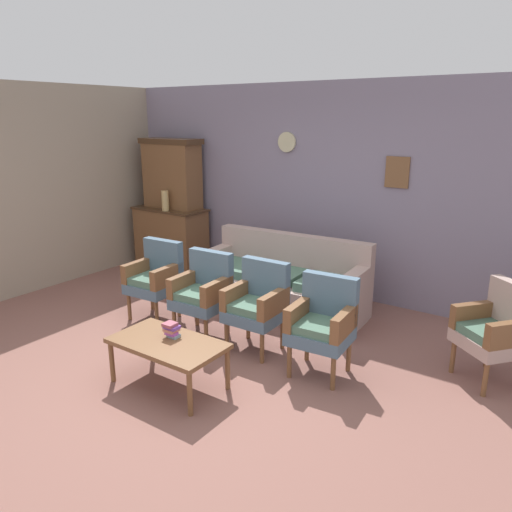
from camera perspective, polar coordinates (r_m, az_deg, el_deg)
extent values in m
plane|color=#84564C|center=(4.77, -7.01, -12.79)|extent=(7.68, 7.68, 0.00)
cube|color=gray|center=(6.45, 8.33, 7.44)|extent=(6.40, 0.06, 2.70)
cube|color=brown|center=(6.03, 16.02, 9.29)|extent=(0.28, 0.02, 0.36)
cylinder|color=beige|center=(6.64, 3.59, 13.02)|extent=(0.26, 0.03, 0.26)
cube|color=brown|center=(7.74, -9.77, 1.98)|extent=(1.10, 0.52, 0.90)
cube|color=#462D1B|center=(7.64, -9.93, 5.37)|extent=(1.16, 0.55, 0.03)
cube|color=brown|center=(7.62, -9.69, 9.09)|extent=(0.90, 0.36, 0.95)
cube|color=#462D1B|center=(7.58, -9.87, 12.95)|extent=(0.99, 0.38, 0.08)
cylinder|color=tan|center=(7.41, -10.46, 6.31)|extent=(0.11, 0.11, 0.30)
cube|color=tan|center=(5.93, 2.79, -4.54)|extent=(2.06, 0.91, 0.42)
cube|color=tan|center=(6.07, 4.30, 0.36)|extent=(2.03, 0.27, 0.48)
cube|color=tan|center=(5.47, 11.43, -2.99)|extent=(0.21, 0.81, 0.24)
cube|color=tan|center=(6.30, -4.60, -0.18)|extent=(0.21, 0.81, 0.24)
cube|color=#4C705B|center=(5.57, 8.00, -3.23)|extent=(0.57, 0.59, 0.10)
cube|color=#4C705B|center=(5.82, 2.64, -2.26)|extent=(0.57, 0.59, 0.10)
cube|color=#4C705B|center=(6.11, -2.25, -1.36)|extent=(0.57, 0.59, 0.10)
cube|color=slate|center=(5.81, -11.80, -3.54)|extent=(0.55, 0.51, 0.12)
cube|color=#4C705B|center=(5.77, -11.99, -2.76)|extent=(0.46, 0.43, 0.10)
cube|color=slate|center=(5.86, -10.64, -0.33)|extent=(0.52, 0.13, 0.46)
cube|color=brown|center=(5.62, -10.25, -2.32)|extent=(0.11, 0.48, 0.22)
cube|color=brown|center=(5.91, -13.46, -1.59)|extent=(0.11, 0.48, 0.22)
cylinder|color=brown|center=(5.62, -11.41, -6.59)|extent=(0.04, 0.04, 0.32)
cylinder|color=brown|center=(5.90, -14.44, -5.69)|extent=(0.04, 0.04, 0.32)
cylinder|color=brown|center=(5.89, -8.92, -5.42)|extent=(0.04, 0.04, 0.32)
cylinder|color=brown|center=(6.15, -11.93, -4.63)|extent=(0.04, 0.04, 0.32)
cube|color=slate|center=(5.27, -6.42, -5.35)|extent=(0.54, 0.51, 0.12)
cube|color=#4C705B|center=(5.22, -6.59, -4.50)|extent=(0.46, 0.43, 0.10)
cube|color=slate|center=(5.32, -5.19, -1.79)|extent=(0.52, 0.13, 0.46)
cube|color=brown|center=(5.08, -4.52, -4.06)|extent=(0.10, 0.48, 0.22)
cube|color=brown|center=(5.34, -8.34, -3.18)|extent=(0.10, 0.48, 0.22)
cylinder|color=brown|center=(5.10, -5.79, -8.77)|extent=(0.04, 0.04, 0.32)
cylinder|color=brown|center=(5.34, -9.40, -7.71)|extent=(0.04, 0.04, 0.32)
cylinder|color=brown|center=(5.38, -3.31, -7.36)|extent=(0.04, 0.04, 0.32)
cylinder|color=brown|center=(5.61, -6.85, -6.43)|extent=(0.04, 0.04, 0.32)
cube|color=slate|center=(4.92, -0.14, -6.82)|extent=(0.53, 0.49, 0.12)
cube|color=#4C705B|center=(4.87, -0.28, -5.92)|extent=(0.45, 0.42, 0.10)
cube|color=slate|center=(4.98, 1.14, -2.99)|extent=(0.52, 0.11, 0.46)
cube|color=brown|center=(4.75, 2.07, -5.49)|extent=(0.09, 0.48, 0.22)
cube|color=brown|center=(4.98, -2.26, -4.47)|extent=(0.09, 0.48, 0.22)
cylinder|color=brown|center=(4.76, 0.70, -10.54)|extent=(0.04, 0.04, 0.32)
cylinder|color=brown|center=(4.98, -3.41, -9.33)|extent=(0.04, 0.04, 0.32)
cylinder|color=brown|center=(5.06, 3.07, -8.92)|extent=(0.04, 0.04, 0.32)
cylinder|color=brown|center=(5.26, -0.90, -7.87)|extent=(0.04, 0.04, 0.32)
cube|color=slate|center=(4.52, 7.43, -9.13)|extent=(0.55, 0.52, 0.12)
cube|color=#4C705B|center=(4.46, 7.37, -8.18)|extent=(0.47, 0.44, 0.10)
cube|color=slate|center=(4.58, 8.55, -4.90)|extent=(0.53, 0.14, 0.46)
cube|color=brown|center=(4.38, 10.18, -7.67)|extent=(0.12, 0.48, 0.22)
cube|color=brown|center=(4.53, 4.94, -6.63)|extent=(0.12, 0.48, 0.22)
cylinder|color=brown|center=(4.39, 8.91, -13.20)|extent=(0.04, 0.04, 0.32)
cylinder|color=brown|center=(4.54, 3.87, -12.01)|extent=(0.04, 0.04, 0.32)
cylinder|color=brown|center=(4.71, 10.66, -11.18)|extent=(0.04, 0.04, 0.32)
cylinder|color=brown|center=(4.85, 5.92, -10.16)|extent=(0.04, 0.04, 0.32)
cube|color=tan|center=(4.83, 25.41, -8.94)|extent=(0.71, 0.70, 0.12)
cube|color=#4C705B|center=(4.78, 25.35, -8.00)|extent=(0.60, 0.60, 0.10)
cube|color=brown|center=(4.62, 27.43, -8.02)|extent=(0.37, 0.42, 0.22)
cube|color=brown|center=(4.91, 23.98, -6.17)|extent=(0.37, 0.42, 0.22)
cylinder|color=brown|center=(4.66, 24.98, -12.77)|extent=(0.04, 0.04, 0.32)
cylinder|color=brown|center=(4.95, 21.81, -10.73)|extent=(0.04, 0.04, 0.32)
cylinder|color=brown|center=(5.18, 25.20, -9.92)|extent=(0.04, 0.04, 0.32)
cube|color=brown|center=(4.37, -10.17, -9.90)|extent=(1.00, 0.56, 0.04)
cylinder|color=brown|center=(4.91, -11.95, -9.70)|extent=(0.04, 0.04, 0.38)
cylinder|color=brown|center=(4.35, -3.31, -12.90)|extent=(0.04, 0.04, 0.38)
cylinder|color=brown|center=(4.63, -16.32, -11.65)|extent=(0.04, 0.04, 0.38)
cylinder|color=brown|center=(4.03, -7.66, -15.52)|extent=(0.04, 0.04, 0.38)
cube|color=#89A1B0|center=(4.42, -9.51, -9.07)|extent=(0.10, 0.08, 0.03)
cube|color=#B14DB0|center=(4.41, -9.75, -8.81)|extent=(0.10, 0.07, 0.02)
cube|color=tan|center=(4.41, -9.75, -8.40)|extent=(0.11, 0.11, 0.03)
cube|color=purple|center=(4.40, -9.72, -8.08)|extent=(0.13, 0.10, 0.03)
cube|color=#9D4959|center=(4.38, -9.93, -7.81)|extent=(0.11, 0.10, 0.03)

